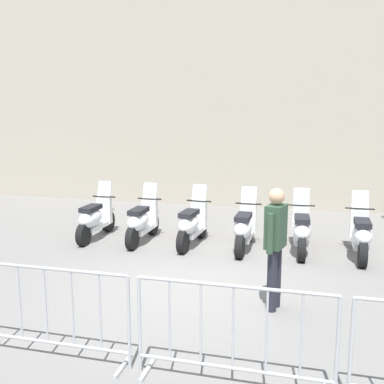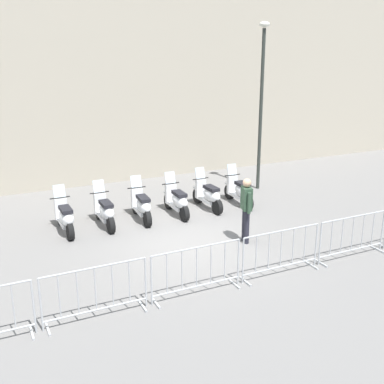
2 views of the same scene
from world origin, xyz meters
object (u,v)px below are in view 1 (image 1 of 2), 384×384
motorcycle_0 (95,219)px  motorcycle_3 (244,229)px  motorcycle_1 (142,222)px  barrier_segment_3 (233,337)px  officer_near_row_end (275,242)px  barrier_segment_2 (46,313)px  motorcycle_2 (192,225)px  motorcycle_5 (361,235)px  motorcycle_4 (301,231)px

motorcycle_0 → motorcycle_3: 3.35m
motorcycle_3 → motorcycle_1: bearing=171.3°
barrier_segment_3 → officer_near_row_end: officer_near_row_end is taller
barrier_segment_2 → motorcycle_3: bearing=62.4°
motorcycle_1 → barrier_segment_2: 4.65m
motorcycle_2 → barrier_segment_2: motorcycle_2 is taller
motorcycle_5 → barrier_segment_2: (-4.47, -4.03, 0.07)m
motorcycle_1 → motorcycle_4: 3.36m
motorcycle_3 → barrier_segment_2: size_ratio=0.86×
motorcycle_2 → motorcycle_3: 1.12m
motorcycle_4 → motorcycle_3: bearing=176.7°
motorcycle_4 → motorcycle_5: (1.09, -0.21, 0.00)m
motorcycle_4 → motorcycle_5: same height
motorcycle_4 → officer_near_row_end: (-0.75, -2.68, 0.53)m
motorcycle_1 → barrier_segment_2: (-0.04, -4.65, 0.07)m
barrier_segment_2 → motorcycle_5: bearing=42.0°
motorcycle_5 → barrier_segment_2: size_ratio=0.86×
motorcycle_3 → motorcycle_5: (2.22, -0.28, 0.00)m
motorcycle_3 → motorcycle_2: bearing=169.8°
motorcycle_2 → barrier_segment_2: bearing=-104.3°
motorcycle_0 → motorcycle_3: same height
motorcycle_0 → motorcycle_5: 5.59m
motorcycle_3 → officer_near_row_end: bearing=-82.2°
motorcycle_0 → barrier_segment_2: bearing=-77.6°
motorcycle_4 → barrier_segment_3: 4.73m
barrier_segment_3 → motorcycle_0: bearing=121.5°
motorcycle_2 → barrier_segment_2: 4.65m
barrier_segment_3 → motorcycle_2: bearing=100.9°
barrier_segment_2 → officer_near_row_end: 3.09m
motorcycle_4 → motorcycle_5: bearing=-11.0°
motorcycle_2 → barrier_segment_3: motorcycle_2 is taller
motorcycle_5 → officer_near_row_end: bearing=-126.8°
motorcycle_1 → officer_near_row_end: 4.06m
motorcycle_0 → motorcycle_4: bearing=-7.3°
motorcycle_3 → barrier_segment_2: bearing=-117.6°
motorcycle_0 → motorcycle_1: (1.11, -0.16, 0.00)m
officer_near_row_end → motorcycle_5: bearing=53.2°
officer_near_row_end → motorcycle_2: bearing=116.7°
motorcycle_4 → barrier_segment_2: (-3.38, -4.24, 0.07)m
motorcycle_0 → motorcycle_5: size_ratio=1.00×
motorcycle_5 → officer_near_row_end: officer_near_row_end is taller
motorcycle_4 → motorcycle_5: size_ratio=1.00×
motorcycle_0 → officer_near_row_end: 4.95m
motorcycle_4 → barrier_segment_2: bearing=-128.6°
motorcycle_2 → motorcycle_1: bearing=172.7°
motorcycle_3 → motorcycle_0: bearing=171.3°
motorcycle_1 → officer_near_row_end: size_ratio=1.00×
motorcycle_3 → officer_near_row_end: (0.38, -2.74, 0.53)m
motorcycle_0 → motorcycle_2: 2.23m
motorcycle_1 → motorcycle_4: size_ratio=1.00×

